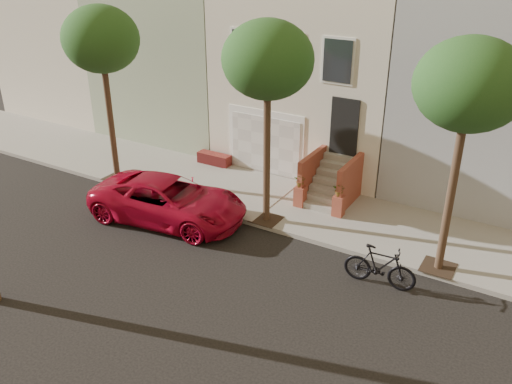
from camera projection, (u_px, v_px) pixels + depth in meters
The scene contains 9 objects.
ground at pixel (166, 273), 14.98m from camera, with size 90.00×90.00×0.00m, color black.
sidewalk at pixel (262, 197), 19.09m from camera, with size 40.00×3.70×0.15m, color gray.
house_row at pixel (333, 65), 22.08m from camera, with size 33.10×11.70×7.00m.
tree_left at pixel (101, 40), 18.24m from camera, with size 2.70×2.57×6.30m.
tree_mid at pixel (268, 61), 15.27m from camera, with size 2.70×2.57×6.30m.
tree_right at pixel (470, 86), 12.75m from camera, with size 2.70×2.57×6.30m.
utility_pole at pixel (481, 236), 6.58m from camera, with size 23.60×1.22×10.00m.
pickup_truck at pixel (169, 200), 17.46m from camera, with size 2.38×5.16×1.43m, color #A70923.
motorcycle at pixel (380, 266), 14.22m from camera, with size 0.55×1.94×1.16m, color black.
Camera 1 is at (8.53, -9.50, 8.52)m, focal length 37.79 mm.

